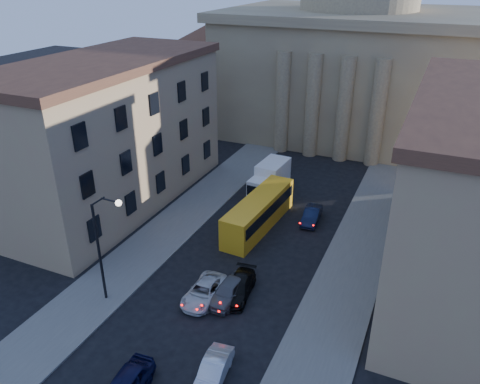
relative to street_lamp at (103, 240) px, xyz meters
The scene contains 12 objects.
sidewalk_left 11.38m from the street_lamp, 98.71° to the left, with size 5.00×60.00×0.15m, color #5F5C56.
sidewalk_right 19.14m from the street_lamp, 32.88° to the left, with size 5.00×60.00×0.15m, color #5F5C56.
church 48.43m from the street_lamp, 81.65° to the left, with size 68.02×28.76×36.60m.
building_left 17.36m from the street_lamp, 125.62° to the left, with size 11.60×26.60×14.70m.
street_lamp is the anchor object (origin of this frame).
car_right_near 11.75m from the street_lamp, 18.74° to the right, with size 1.43×4.09×1.35m, color #B8BDC1.
car_left_mid 8.29m from the street_lamp, 26.16° to the left, with size 2.17×4.72×1.31m, color silver.
car_right_mid 10.52m from the street_lamp, 28.16° to the left, with size 1.89×4.64×1.35m, color black.
car_right_far 9.81m from the street_lamp, 25.37° to the left, with size 1.79×4.45×1.52m, color #505155.
car_right_distant 20.91m from the street_lamp, 59.90° to the left, with size 1.44×4.13×1.36m, color black.
city_bus 16.20m from the street_lamp, 68.08° to the left, with size 3.23×11.00×3.06m.
box_truck 22.46m from the street_lamp, 78.88° to the left, with size 2.83×6.37×3.42m.
Camera 1 is at (13.02, -13.51, 22.61)m, focal length 35.00 mm.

